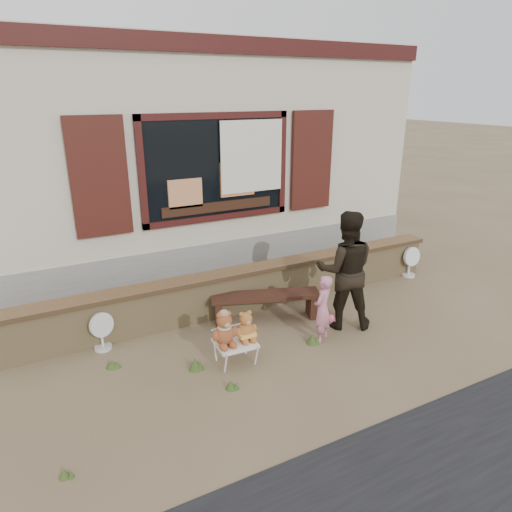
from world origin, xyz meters
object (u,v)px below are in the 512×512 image
folding_chair (235,344)px  teddy_bear_left (224,328)px  bench (266,301)px  adult (345,270)px  teddy_bear_right (245,325)px  child (322,309)px

folding_chair → teddy_bear_left: teddy_bear_left is taller
teddy_bear_left → folding_chair: bearing=-0.0°
bench → adult: bearing=-17.2°
teddy_bear_right → bench: bearing=51.2°
teddy_bear_right → adult: bearing=9.2°
bench → teddy_bear_right: teddy_bear_right is taller
folding_chair → teddy_bear_left: bearing=180.0°
folding_chair → child: size_ratio=0.53×
child → teddy_bear_left: bearing=-33.4°
folding_chair → adult: (1.79, 0.19, 0.58)m
teddy_bear_left → adult: size_ratio=0.26×
child → adult: adult is taller
folding_chair → teddy_bear_left: size_ratio=1.11×
bench → child: size_ratio=1.72×
folding_chair → child: bearing=0.6°
folding_chair → teddy_bear_left: (-0.14, 0.01, 0.25)m
folding_chair → adult: bearing=8.4°
teddy_bear_left → bench: bearing=41.8°
teddy_bear_right → child: 1.13m
folding_chair → adult: 1.89m
bench → teddy_bear_right: (-0.75, -0.85, 0.19)m
teddy_bear_left → child: child is taller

